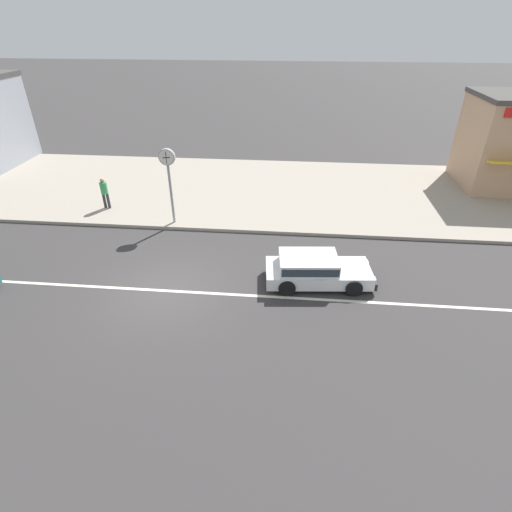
{
  "coord_description": "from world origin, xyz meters",
  "views": [
    {
      "loc": [
        4.38,
        -11.23,
        8.56
      ],
      "look_at": [
        3.2,
        1.39,
        0.8
      ],
      "focal_mm": 28.0,
      "sensor_mm": 36.0,
      "label": 1
    }
  ],
  "objects": [
    {
      "name": "ground_plane",
      "position": [
        0.0,
        0.0,
        0.0
      ],
      "size": [
        160.0,
        160.0,
        0.0
      ],
      "primitive_type": "plane",
      "color": "#383535"
    },
    {
      "name": "lane_centre_stripe",
      "position": [
        0.0,
        0.0,
        0.0
      ],
      "size": [
        50.4,
        0.14,
        0.01
      ],
      "primitive_type": "cube",
      "color": "silver",
      "rests_on": "ground"
    },
    {
      "name": "kerb_strip",
      "position": [
        0.0,
        9.63,
        0.07
      ],
      "size": [
        68.0,
        10.0,
        0.15
      ],
      "primitive_type": "cube",
      "color": "#9E9384",
      "rests_on": "ground"
    },
    {
      "name": "hatchback_white_0",
      "position": [
        5.37,
        1.04,
        0.59
      ],
      "size": [
        4.02,
        1.99,
        1.1
      ],
      "color": "white",
      "rests_on": "ground"
    },
    {
      "name": "street_clock",
      "position": [
        -1.0,
        5.14,
        2.78
      ],
      "size": [
        0.71,
        0.22,
        3.47
      ],
      "color": "#9E9EA3",
      "rests_on": "kerb_strip"
    },
    {
      "name": "pedestrian_mid_kerb",
      "position": [
        -4.77,
        6.38,
        1.05
      ],
      "size": [
        0.34,
        0.34,
        1.56
      ],
      "color": "#333338",
      "rests_on": "kerb_strip"
    }
  ]
}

